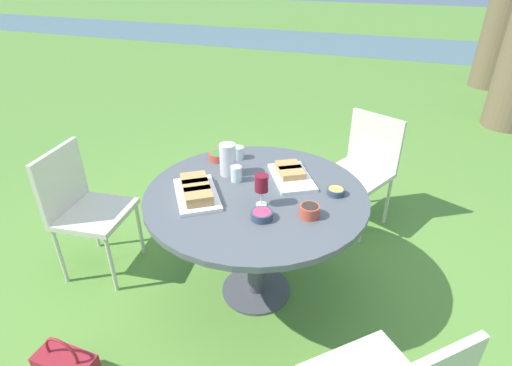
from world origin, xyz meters
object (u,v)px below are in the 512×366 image
Objects in this scene: dining_table at (256,207)px; chair_far_back at (365,163)px; wine_glass at (262,184)px; chair_near_left at (82,203)px; water_pitcher at (228,159)px.

chair_far_back is (0.50, 1.09, -0.13)m from dining_table.
dining_table is 6.98× the size of wine_glass.
chair_near_left is 1.02m from water_pitcher.
dining_table is 1.43× the size of chair_far_back.
dining_table is 0.27m from wine_glass.
water_pitcher is 1.09× the size of wine_glass.
chair_far_back is 4.87× the size of wine_glass.
water_pitcher is at bearing 148.73° from dining_table.
wine_glass reaches higher than chair_near_left.
dining_table is at bearing -31.27° from water_pitcher.
water_pitcher reaches higher than wine_glass.
chair_near_left is 4.45× the size of water_pitcher.
wine_glass is (0.31, -0.26, 0.03)m from water_pitcher.
chair_near_left is at bearing -177.68° from wine_glass.
wine_glass reaches higher than dining_table.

